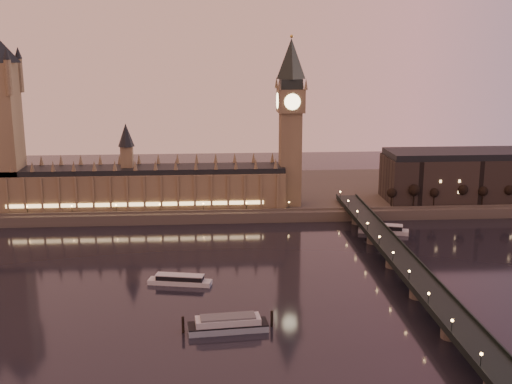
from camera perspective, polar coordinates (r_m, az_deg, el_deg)
The scene contains 15 objects.
ground at distance 288.17m, azimuth -4.90°, elevation -8.37°, with size 700.00×700.00×0.00m, color black.
far_embankment at distance 445.71m, azimuth -0.75°, elevation -0.13°, with size 560.00×130.00×6.00m, color #423D35.
palace_of_westminster at distance 400.63m, azimuth -10.47°, elevation 0.87°, with size 180.00×26.62×52.00m.
big_ben at distance 394.24m, azimuth 3.10°, elevation 7.09°, with size 17.68×17.68×104.00m.
westminster_bridge at distance 298.75m, azimuth 13.06°, elevation -6.75°, with size 13.20×260.00×15.30m.
city_block at distance 449.39m, azimuth 21.01°, elevation 1.60°, with size 155.00×45.00×34.00m.
bare_tree_0 at distance 402.48m, azimuth 11.73°, elevation -0.01°, with size 6.38×6.38×12.98m.
bare_tree_1 at distance 406.83m, azimuth 13.79°, elevation 0.02°, with size 6.38×6.38×12.98m.
bare_tree_2 at distance 411.69m, azimuth 15.81°, elevation 0.06°, with size 6.38×6.38×12.98m.
bare_tree_3 at distance 417.06m, azimuth 17.77°, elevation 0.09°, with size 6.38×6.38×12.98m.
bare_tree_4 at distance 422.90m, azimuth 19.69°, elevation 0.12°, with size 6.38×6.38×12.98m.
bare_tree_5 at distance 429.20m, azimuth 21.55°, elevation 0.15°, with size 6.38×6.38×12.98m.
cruise_boat_a at distance 291.05m, azimuth -6.79°, elevation -7.77°, with size 29.00×11.69×4.54m.
cruise_boat_b at distance 370.80m, azimuth 11.26°, elevation -3.26°, with size 28.76×14.58×5.16m.
moored_barge at distance 245.30m, azimuth -2.51°, elevation -11.64°, with size 34.48×11.10×6.35m.
Camera 1 is at (5.72, -268.06, 105.60)m, focal length 45.00 mm.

